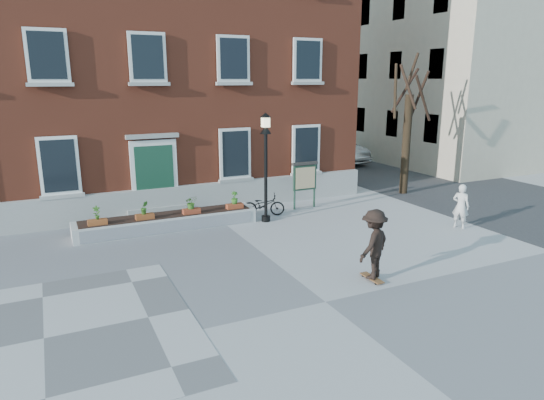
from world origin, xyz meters
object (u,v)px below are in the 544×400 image
notice_board (305,177)px  skateboarder (374,244)px  parked_car (335,149)px  lamp_post (266,152)px  bystander (461,206)px  bicycle (263,205)px

notice_board → skateboarder: (-1.89, -7.04, -0.28)m
notice_board → skateboarder: 7.30m
parked_car → lamp_post: 13.63m
parked_car → bystander: parked_car is taller
bystander → lamp_post: 7.05m
parked_car → notice_board: notice_board is taller
bystander → notice_board: notice_board is taller
lamp_post → skateboarder: bearing=-87.4°
bicycle → skateboarder: skateboarder is taller
bicycle → parked_car: (9.03, 9.14, 0.40)m
parked_car → notice_board: 11.34m
notice_board → bicycle: bearing=-171.3°
bystander → skateboarder: 6.01m
bicycle → notice_board: notice_board is taller
bicycle → notice_board: 2.14m
bystander → bicycle: bearing=24.7°
bicycle → bystander: (5.56, -4.34, 0.36)m
bystander → notice_board: 5.90m
bicycle → bystander: size_ratio=1.02×
bystander → lamp_post: bearing=30.6°
bicycle → parked_car: bearing=-23.9°
parked_car → notice_board: bearing=-132.8°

